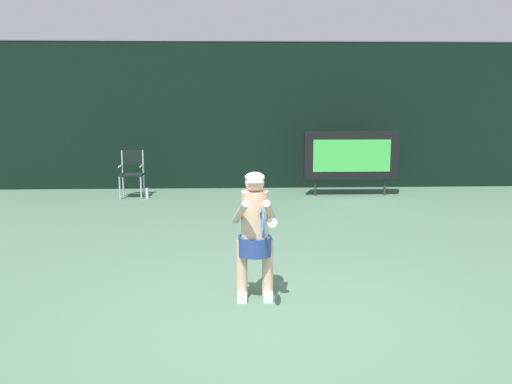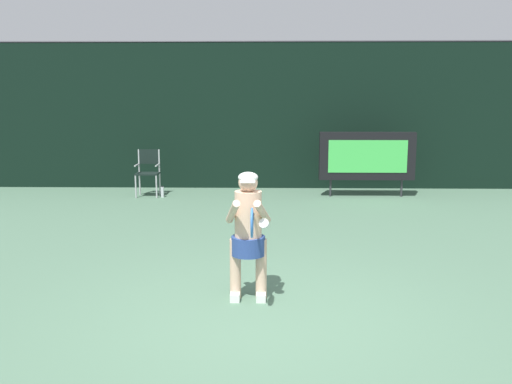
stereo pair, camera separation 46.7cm
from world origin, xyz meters
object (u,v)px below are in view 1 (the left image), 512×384
Objects in this scene: tennis_player at (255,231)px; tennis_racket at (263,222)px; water_bottle at (147,193)px; scoreboard at (351,155)px; umpire_chair at (132,171)px.

tennis_racket is at bearing -83.96° from tennis_player.
tennis_racket is (2.29, -7.05, 0.92)m from water_bottle.
water_bottle is at bearing -177.50° from scoreboard.
umpire_chair is at bearing 113.21° from tennis_racket.
water_bottle is (-4.73, -0.21, -0.82)m from scoreboard.
tennis_racket reaches higher than umpire_chair.
tennis_player reaches higher than tennis_racket.
scoreboard is 7.14m from tennis_player.
tennis_player reaches higher than water_bottle.
umpire_chair reaches higher than water_bottle.
umpire_chair is 7.72m from tennis_racket.
tennis_racket is at bearing -69.95° from umpire_chair.
scoreboard is 2.04× the size of umpire_chair.
scoreboard is at bearing 74.55° from tennis_racket.
tennis_player is at bearing -110.55° from scoreboard.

